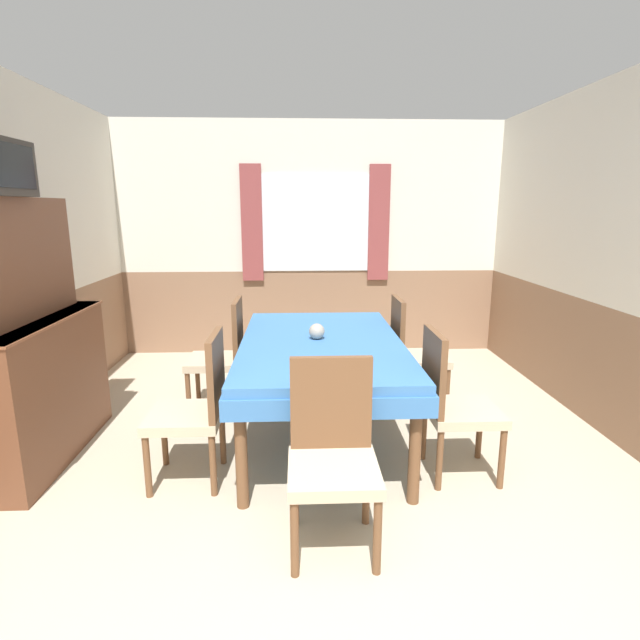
{
  "coord_description": "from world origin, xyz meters",
  "views": [
    {
      "loc": [
        -0.14,
        -1.11,
        1.67
      ],
      "look_at": [
        0.01,
        2.32,
        0.89
      ],
      "focal_mm": 28.0,
      "sensor_mm": 36.0,
      "label": 1
    }
  ],
  "objects_px": {
    "chair_head_near": "(333,450)",
    "chair_right_far": "(412,350)",
    "sideboard": "(30,354)",
    "dining_table": "(321,354)",
    "chair_right_near": "(452,401)",
    "chair_left_near": "(197,405)",
    "chair_left_far": "(223,352)",
    "vase": "(317,331)"
  },
  "relations": [
    {
      "from": "chair_head_near",
      "to": "chair_right_far",
      "type": "relative_size",
      "value": 1.0
    },
    {
      "from": "chair_head_near",
      "to": "sideboard",
      "type": "height_order",
      "value": "sideboard"
    },
    {
      "from": "dining_table",
      "to": "sideboard",
      "type": "bearing_deg",
      "value": -173.64
    },
    {
      "from": "dining_table",
      "to": "sideboard",
      "type": "height_order",
      "value": "sideboard"
    },
    {
      "from": "chair_right_near",
      "to": "sideboard",
      "type": "height_order",
      "value": "sideboard"
    },
    {
      "from": "chair_left_near",
      "to": "chair_right_near",
      "type": "bearing_deg",
      "value": -90.0
    },
    {
      "from": "chair_left_far",
      "to": "chair_head_near",
      "type": "bearing_deg",
      "value": -155.6
    },
    {
      "from": "chair_left_far",
      "to": "chair_right_far",
      "type": "xyz_separation_m",
      "value": [
        1.58,
        0.0,
        0.0
      ]
    },
    {
      "from": "chair_left_near",
      "to": "vase",
      "type": "bearing_deg",
      "value": -51.41
    },
    {
      "from": "vase",
      "to": "sideboard",
      "type": "bearing_deg",
      "value": -172.28
    },
    {
      "from": "chair_left_near",
      "to": "chair_right_far",
      "type": "relative_size",
      "value": 1.0
    },
    {
      "from": "chair_right_near",
      "to": "chair_head_near",
      "type": "bearing_deg",
      "value": -52.11
    },
    {
      "from": "chair_right_near",
      "to": "vase",
      "type": "distance_m",
      "value": 1.06
    },
    {
      "from": "chair_right_near",
      "to": "chair_left_far",
      "type": "xyz_separation_m",
      "value": [
        -1.58,
        1.12,
        0.0
      ]
    },
    {
      "from": "chair_head_near",
      "to": "sideboard",
      "type": "distance_m",
      "value": 2.17
    },
    {
      "from": "chair_left_near",
      "to": "chair_head_near",
      "type": "height_order",
      "value": "same"
    },
    {
      "from": "sideboard",
      "to": "chair_right_near",
      "type": "bearing_deg",
      "value": -7.27
    },
    {
      "from": "dining_table",
      "to": "chair_left_far",
      "type": "distance_m",
      "value": 0.98
    },
    {
      "from": "chair_right_far",
      "to": "vase",
      "type": "height_order",
      "value": "chair_right_far"
    },
    {
      "from": "chair_right_far",
      "to": "vase",
      "type": "distance_m",
      "value": 1.02
    },
    {
      "from": "dining_table",
      "to": "chair_right_near",
      "type": "relative_size",
      "value": 2.07
    },
    {
      "from": "chair_right_near",
      "to": "sideboard",
      "type": "relative_size",
      "value": 0.54
    },
    {
      "from": "sideboard",
      "to": "vase",
      "type": "distance_m",
      "value": 1.92
    },
    {
      "from": "dining_table",
      "to": "chair_right_far",
      "type": "height_order",
      "value": "chair_right_far"
    },
    {
      "from": "dining_table",
      "to": "chair_right_far",
      "type": "distance_m",
      "value": 0.98
    },
    {
      "from": "chair_right_far",
      "to": "sideboard",
      "type": "distance_m",
      "value": 2.84
    },
    {
      "from": "chair_right_far",
      "to": "dining_table",
      "type": "bearing_deg",
      "value": -54.51
    },
    {
      "from": "chair_head_near",
      "to": "dining_table",
      "type": "bearing_deg",
      "value": -90.0
    },
    {
      "from": "chair_right_far",
      "to": "sideboard",
      "type": "height_order",
      "value": "sideboard"
    },
    {
      "from": "chair_right_near",
      "to": "chair_right_far",
      "type": "xyz_separation_m",
      "value": [
        0.0,
        1.12,
        0.0
      ]
    },
    {
      "from": "sideboard",
      "to": "chair_head_near",
      "type": "bearing_deg",
      "value": -26.45
    },
    {
      "from": "chair_right_far",
      "to": "vase",
      "type": "xyz_separation_m",
      "value": [
        -0.82,
        -0.52,
        0.3
      ]
    },
    {
      "from": "chair_head_near",
      "to": "chair_left_far",
      "type": "xyz_separation_m",
      "value": [
        -0.79,
        1.74,
        0.0
      ]
    },
    {
      "from": "dining_table",
      "to": "chair_left_far",
      "type": "relative_size",
      "value": 2.07
    },
    {
      "from": "chair_right_near",
      "to": "vase",
      "type": "bearing_deg",
      "value": -126.38
    },
    {
      "from": "chair_right_far",
      "to": "chair_head_near",
      "type": "bearing_deg",
      "value": -24.4
    },
    {
      "from": "dining_table",
      "to": "chair_head_near",
      "type": "xyz_separation_m",
      "value": [
        -0.0,
        -1.18,
        -0.14
      ]
    },
    {
      "from": "chair_left_near",
      "to": "chair_head_near",
      "type": "bearing_deg",
      "value": -127.89
    },
    {
      "from": "dining_table",
      "to": "vase",
      "type": "bearing_deg",
      "value": 126.87
    },
    {
      "from": "chair_right_far",
      "to": "sideboard",
      "type": "xyz_separation_m",
      "value": [
        -2.72,
        -0.78,
        0.24
      ]
    },
    {
      "from": "chair_right_near",
      "to": "vase",
      "type": "height_order",
      "value": "chair_right_near"
    },
    {
      "from": "chair_head_near",
      "to": "chair_right_far",
      "type": "bearing_deg",
      "value": -114.4
    }
  ]
}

